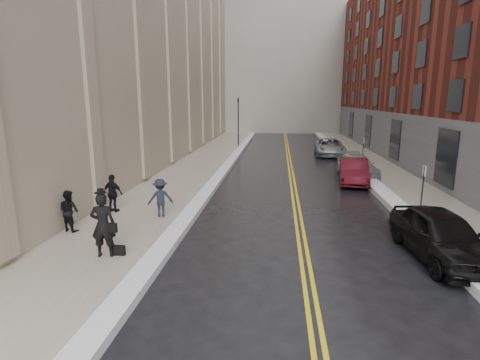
% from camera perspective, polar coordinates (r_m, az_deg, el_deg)
% --- Properties ---
extents(ground, '(160.00, 160.00, 0.00)m').
position_cam_1_polar(ground, '(10.14, -4.05, -17.62)').
color(ground, black).
rests_on(ground, ground).
extents(sidewalk_left, '(4.00, 64.00, 0.15)m').
position_cam_1_polar(sidewalk_left, '(25.87, -7.80, 1.06)').
color(sidewalk_left, gray).
rests_on(sidewalk_left, ground).
extents(sidewalk_right, '(3.00, 64.00, 0.15)m').
position_cam_1_polar(sidewalk_right, '(26.22, 22.23, 0.40)').
color(sidewalk_right, gray).
rests_on(sidewalk_right, ground).
extents(lane_stripe_a, '(0.12, 64.00, 0.01)m').
position_cam_1_polar(lane_stripe_a, '(25.17, 7.61, 0.58)').
color(lane_stripe_a, gold).
rests_on(lane_stripe_a, ground).
extents(lane_stripe_b, '(0.12, 64.00, 0.01)m').
position_cam_1_polar(lane_stripe_b, '(25.18, 8.15, 0.57)').
color(lane_stripe_b, gold).
rests_on(lane_stripe_b, ground).
extents(snow_ridge_left, '(0.70, 60.80, 0.26)m').
position_cam_1_polar(snow_ridge_left, '(25.42, -2.76, 1.08)').
color(snow_ridge_left, white).
rests_on(snow_ridge_left, ground).
extents(snow_ridge_right, '(0.85, 60.80, 0.30)m').
position_cam_1_polar(snow_ridge_right, '(25.74, 18.29, 0.66)').
color(snow_ridge_right, white).
rests_on(snow_ridge_right, ground).
extents(tower_far_right, '(22.00, 18.00, 44.00)m').
position_cam_1_polar(tower_far_right, '(77.55, 16.48, 24.41)').
color(tower_far_right, slate).
rests_on(tower_far_right, ground).
extents(traffic_signal, '(0.18, 0.15, 5.20)m').
position_cam_1_polar(traffic_signal, '(38.92, -0.27, 9.36)').
color(traffic_signal, black).
rests_on(traffic_signal, ground).
extents(parking_sign_near, '(0.06, 0.35, 2.23)m').
position_cam_1_polar(parking_sign_near, '(18.19, 26.10, -0.72)').
color(parking_sign_near, black).
rests_on(parking_sign_near, ground).
extents(parking_sign_far, '(0.06, 0.35, 2.23)m').
position_cam_1_polar(parking_sign_far, '(29.57, 18.25, 4.47)').
color(parking_sign_far, black).
rests_on(parking_sign_far, ground).
extents(car_black, '(2.29, 4.81, 1.59)m').
position_cam_1_polar(car_black, '(13.66, 28.26, -7.39)').
color(car_black, black).
rests_on(car_black, ground).
extents(car_maroon, '(2.14, 4.71, 1.50)m').
position_cam_1_polar(car_maroon, '(23.76, 16.92, 1.29)').
color(car_maroon, '#420B13').
rests_on(car_maroon, ground).
extents(car_silver_near, '(2.42, 4.96, 1.39)m').
position_cam_1_polar(car_silver_near, '(26.05, 17.39, 2.07)').
color(car_silver_near, '#A6A9AD').
rests_on(car_silver_near, ground).
extents(car_silver_far, '(2.75, 5.57, 1.52)m').
position_cam_1_polar(car_silver_far, '(35.14, 13.51, 4.91)').
color(car_silver_far, '#969A9E').
rests_on(car_silver_far, ground).
extents(pedestrian_main, '(0.83, 0.61, 2.07)m').
position_cam_1_polar(pedestrian_main, '(12.55, -20.15, -6.44)').
color(pedestrian_main, black).
rests_on(pedestrian_main, sidewalk_left).
extents(pedestrian_a, '(0.92, 0.82, 1.57)m').
position_cam_1_polar(pedestrian_a, '(15.49, -24.59, -4.27)').
color(pedestrian_a, black).
rests_on(pedestrian_a, sidewalk_left).
extents(pedestrian_b, '(1.21, 0.96, 1.63)m').
position_cam_1_polar(pedestrian_b, '(16.14, -12.03, -2.67)').
color(pedestrian_b, black).
rests_on(pedestrian_b, sidewalk_left).
extents(pedestrian_c, '(1.05, 0.63, 1.68)m').
position_cam_1_polar(pedestrian_c, '(17.35, -18.80, -1.93)').
color(pedestrian_c, black).
rests_on(pedestrian_c, sidewalk_left).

